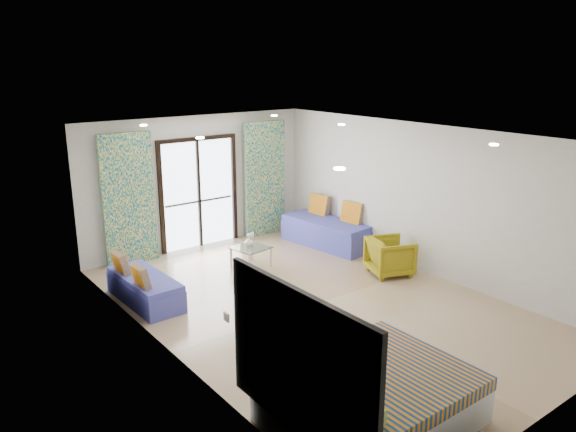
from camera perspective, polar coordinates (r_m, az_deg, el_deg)
floor at (r=9.07m, az=2.78°, el=-8.97°), size 5.00×7.50×0.01m
ceiling at (r=8.31m, az=3.03°, el=8.21°), size 5.00×7.50×0.01m
wall_back at (r=11.61m, az=-9.16°, el=3.42°), size 5.00×0.01×2.70m
wall_front at (r=6.39m, az=25.42°, el=-8.27°), size 5.00×0.01×2.70m
wall_left at (r=7.30m, az=-12.29°, el=-4.12°), size 0.01×7.50×2.70m
wall_right at (r=10.33m, az=13.54°, el=1.65°), size 0.01×7.50×2.70m
balcony_door at (r=11.61m, az=-9.07°, el=2.95°), size 1.76×0.08×2.28m
balcony_rail at (r=11.69m, az=-9.03°, el=1.49°), size 1.52×0.03×0.04m
curtain_left at (r=10.84m, az=-15.88°, el=1.60°), size 1.00×0.10×2.50m
curtain_right at (r=12.28m, az=-2.37°, el=3.80°), size 1.00×0.10×2.50m
downlight_a at (r=5.92m, az=5.25°, el=4.82°), size 0.12×0.12×0.02m
downlight_b at (r=8.06m, az=20.19°, el=6.83°), size 0.12×0.12×0.02m
downlight_c at (r=8.34m, az=-8.94°, el=7.86°), size 0.12×0.12×0.02m
downlight_d at (r=9.98m, az=5.46°, el=9.24°), size 0.12×0.12×0.02m
downlight_e at (r=10.13m, az=-14.47°, el=8.92°), size 0.12×0.12×0.02m
downlight_f at (r=11.52m, az=-1.41°, el=10.16°), size 0.12×0.12×0.02m
headboard at (r=5.38m, az=1.02°, el=-14.83°), size 0.06×2.10×1.50m
switch_plate at (r=6.28m, az=-6.27°, el=-10.17°), size 0.02×0.10×0.10m
bed at (r=6.34m, az=8.30°, el=-17.82°), size 2.04×1.66×0.70m
daybed_left at (r=9.34m, az=-14.41°, el=-7.07°), size 0.67×1.62×0.79m
daybed_right at (r=11.77m, az=3.99°, el=-1.54°), size 0.99×2.04×0.97m
coffee_table at (r=10.49m, az=-3.82°, el=-3.39°), size 0.68×0.68×0.69m
vase at (r=10.50m, az=-3.99°, el=-2.64°), size 0.22×0.22×0.18m
armchair at (r=10.31m, az=10.34°, el=-3.88°), size 0.89×0.91×0.74m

